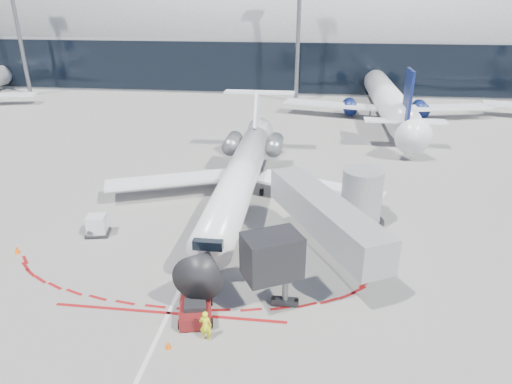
# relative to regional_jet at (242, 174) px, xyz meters

# --- Properties ---
(ground) EXTENTS (260.00, 260.00, 0.00)m
(ground) POSITION_rel_regional_jet_xyz_m (-1.89, -4.85, -2.61)
(ground) COLOR slate
(ground) RESTS_ON ground
(apron_centerline) EXTENTS (0.25, 40.00, 0.01)m
(apron_centerline) POSITION_rel_regional_jet_xyz_m (-1.89, -2.85, -2.60)
(apron_centerline) COLOR silver
(apron_centerline) RESTS_ON ground
(apron_stop_bar) EXTENTS (14.00, 0.25, 0.01)m
(apron_stop_bar) POSITION_rel_regional_jet_xyz_m (-1.89, -16.35, -2.60)
(apron_stop_bar) COLOR maroon
(apron_stop_bar) RESTS_ON ground
(terminal_building) EXTENTS (150.00, 24.15, 24.00)m
(terminal_building) POSITION_rel_regional_jet_xyz_m (-1.89, 60.12, 5.91)
(terminal_building) COLOR #999D9F
(terminal_building) RESTS_ON ground
(jet_bridge) EXTENTS (10.03, 15.20, 4.90)m
(jet_bridge) POSITION_rel_regional_jet_xyz_m (7.90, -7.86, 0.40)
(jet_bridge) COLOR gray
(jet_bridge) RESTS_ON ground
(light_mast_west) EXTENTS (0.70, 0.70, 25.00)m
(light_mast_west) POSITION_rel_regional_jet_xyz_m (-46.89, 43.15, 9.89)
(light_mast_west) COLOR slate
(light_mast_west) RESTS_ON ground
(light_mast_centre) EXTENTS (0.70, 0.70, 25.00)m
(light_mast_centre) POSITION_rel_regional_jet_xyz_m (3.11, 43.15, 9.89)
(light_mast_centre) COLOR slate
(light_mast_centre) RESTS_ON ground
(regional_jet) EXTENTS (25.30, 31.19, 7.81)m
(regional_jet) POSITION_rel_regional_jet_xyz_m (0.00, 0.00, 0.00)
(regional_jet) COLOR white
(regional_jet) RESTS_ON ground
(pushback_tug) EXTENTS (2.45, 4.62, 1.18)m
(pushback_tug) POSITION_rel_regional_jet_xyz_m (-0.20, -16.46, -2.09)
(pushback_tug) COLOR #59140C
(pushback_tug) RESTS_ON ground
(ramp_worker) EXTENTS (0.69, 0.46, 1.84)m
(ramp_worker) POSITION_rel_regional_jet_xyz_m (0.81, -18.25, -1.69)
(ramp_worker) COLOR #E6F519
(ramp_worker) RESTS_ON ground
(uld_container) EXTENTS (2.00, 1.81, 1.62)m
(uld_container) POSITION_rel_regional_jet_xyz_m (-10.18, -7.71, -1.81)
(uld_container) COLOR black
(uld_container) RESTS_ON ground
(safety_cone_left) EXTENTS (0.41, 0.41, 0.57)m
(safety_cone_left) POSITION_rel_regional_jet_xyz_m (-14.78, -11.08, -2.32)
(safety_cone_left) COLOR #FF6005
(safety_cone_left) RESTS_ON ground
(safety_cone_right) EXTENTS (0.33, 0.33, 0.46)m
(safety_cone_right) POSITION_rel_regional_jet_xyz_m (-1.03, -19.17, -2.38)
(safety_cone_right) COLOR #FF6005
(safety_cone_right) RESTS_ON ground
(bg_airliner_1) EXTENTS (36.29, 38.42, 11.74)m
(bg_airliner_1) POSITION_rel_regional_jet_xyz_m (17.12, 33.64, 3.26)
(bg_airliner_1) COLOR white
(bg_airliner_1) RESTS_ON ground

